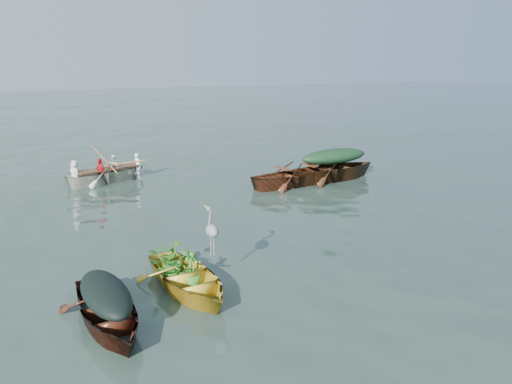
# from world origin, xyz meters

# --- Properties ---
(ground) EXTENTS (140.00, 140.00, 0.00)m
(ground) POSITION_xyz_m (0.00, 0.00, 0.00)
(ground) COLOR #2F4338
(ground) RESTS_ON ground
(yellow_dinghy) EXTENTS (1.83, 3.37, 0.87)m
(yellow_dinghy) POSITION_xyz_m (-3.14, -0.59, 0.00)
(yellow_dinghy) COLOR yellow
(yellow_dinghy) RESTS_ON ground
(dark_covered_boat) EXTENTS (1.55, 3.43, 0.81)m
(dark_covered_boat) POSITION_xyz_m (-4.67, -1.24, 0.00)
(dark_covered_boat) COLOR #431E0F
(dark_covered_boat) RESTS_ON ground
(green_tarp_boat) EXTENTS (4.98, 1.92, 1.17)m
(green_tarp_boat) POSITION_xyz_m (4.16, 5.70, 0.00)
(green_tarp_boat) COLOR #4A2711
(green_tarp_boat) RESTS_ON ground
(open_wooden_boat) EXTENTS (4.63, 1.91, 1.06)m
(open_wooden_boat) POSITION_xyz_m (2.56, 5.56, 0.00)
(open_wooden_boat) COLOR #5E3017
(open_wooden_boat) RESTS_ON ground
(rowed_boat) EXTENTS (4.20, 2.50, 0.94)m
(rowed_boat) POSITION_xyz_m (-3.11, 8.73, 0.00)
(rowed_boat) COLOR silver
(rowed_boat) RESTS_ON ground
(dark_tarp_cover) EXTENTS (0.85, 1.89, 0.40)m
(dark_tarp_cover) POSITION_xyz_m (-4.67, -1.24, 0.60)
(dark_tarp_cover) COLOR black
(dark_tarp_cover) RESTS_ON dark_covered_boat
(green_tarp_cover) EXTENTS (2.74, 1.06, 0.52)m
(green_tarp_cover) POSITION_xyz_m (4.16, 5.70, 0.84)
(green_tarp_cover) COLOR black
(green_tarp_cover) RESTS_ON green_tarp_boat
(thwart_benches) EXTENTS (2.33, 1.10, 0.04)m
(thwart_benches) POSITION_xyz_m (2.56, 5.56, 0.55)
(thwart_benches) COLOR #4F2412
(thwart_benches) RESTS_ON open_wooden_boat
(heron) EXTENTS (0.33, 0.44, 0.92)m
(heron) POSITION_xyz_m (-2.61, -0.47, 0.89)
(heron) COLOR gray
(heron) RESTS_ON yellow_dinghy
(dinghy_weeds) EXTENTS (0.82, 0.99, 0.60)m
(dinghy_weeds) POSITION_xyz_m (-3.20, -0.05, 0.73)
(dinghy_weeds) COLOR #23731E
(dinghy_weeds) RESTS_ON yellow_dinghy
(rowers) EXTENTS (3.02, 1.97, 0.76)m
(rowers) POSITION_xyz_m (-3.11, 8.73, 0.85)
(rowers) COLOR silver
(rowers) RESTS_ON rowed_boat
(oars) EXTENTS (1.44, 2.65, 0.06)m
(oars) POSITION_xyz_m (-3.11, 8.73, 0.50)
(oars) COLOR brown
(oars) RESTS_ON rowed_boat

